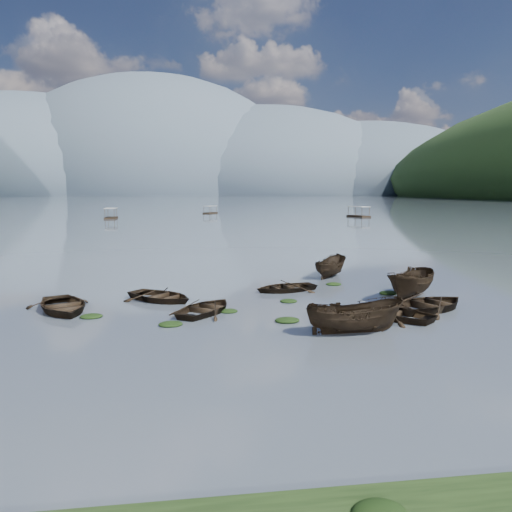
{
  "coord_description": "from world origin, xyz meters",
  "views": [
    {
      "loc": [
        -4.51,
        -20.25,
        6.24
      ],
      "look_at": [
        0.0,
        12.0,
        2.0
      ],
      "focal_mm": 35.0,
      "sensor_mm": 36.0,
      "label": 1
    }
  ],
  "objects": [
    {
      "name": "weed_clump_1",
      "position": [
        -2.43,
        5.02,
        0.0
      ],
      "size": [
        0.99,
        0.79,
        0.22
      ],
      "primitive_type": "ellipsoid",
      "color": "black",
      "rests_on": "ground"
    },
    {
      "name": "rowboat_5",
      "position": [
        8.65,
        7.22,
        0.0
      ],
      "size": [
        4.9,
        4.77,
        1.92
      ],
      "primitive_type": "imported",
      "rotation": [
        0.0,
        0.0,
        -0.81
      ],
      "color": "black",
      "rests_on": "ground"
    },
    {
      "name": "haze_mtn_d",
      "position": [
        320.0,
        900.0,
        0.0
      ],
      "size": [
        520.0,
        520.0,
        220.0
      ],
      "primitive_type": "ellipsoid",
      "color": "#475666",
      "rests_on": "ground"
    },
    {
      "name": "rowboat_3",
      "position": [
        5.53,
        2.87,
        0.0
      ],
      "size": [
        5.1,
        5.28,
        0.89
      ],
      "primitive_type": "imported",
      "rotation": [
        0.0,
        0.0,
        3.82
      ],
      "color": "black",
      "rests_on": "ground"
    },
    {
      "name": "weed_clump_5",
      "position": [
        -9.28,
        4.85,
        0.0
      ],
      "size": [
        1.12,
        0.9,
        0.24
      ],
      "primitive_type": "ellipsoid",
      "color": "black",
      "rests_on": "ground"
    },
    {
      "name": "weed_clump_3",
      "position": [
        1.17,
        6.95,
        0.0
      ],
      "size": [
        0.98,
        0.83,
        0.22
      ],
      "primitive_type": "ellipsoid",
      "color": "black",
      "rests_on": "ground"
    },
    {
      "name": "weed_clump_6",
      "position": [
        1.27,
        9.91,
        0.0
      ],
      "size": [
        0.84,
        0.7,
        0.17
      ],
      "primitive_type": "ellipsoid",
      "color": "black",
      "rests_on": "ground"
    },
    {
      "name": "weed_clump_4",
      "position": [
        7.68,
        8.26,
        0.0
      ],
      "size": [
        1.18,
        0.94,
        0.24
      ],
      "primitive_type": "ellipsoid",
      "color": "black",
      "rests_on": "ground"
    },
    {
      "name": "weed_clump_0",
      "position": [
        -5.33,
        2.79,
        0.0
      ],
      "size": [
        1.14,
        0.93,
        0.25
      ],
      "primitive_type": "ellipsoid",
      "color": "black",
      "rests_on": "ground"
    },
    {
      "name": "weed_clump_2",
      "position": [
        0.22,
        2.71,
        0.0
      ],
      "size": [
        1.21,
        0.96,
        0.26
      ],
      "primitive_type": "ellipsoid",
      "color": "black",
      "rests_on": "ground"
    },
    {
      "name": "haze_mtn_b",
      "position": [
        -60.0,
        900.0,
        0.0
      ],
      "size": [
        520.0,
        520.0,
        340.0
      ],
      "primitive_type": "ellipsoid",
      "color": "#475666",
      "rests_on": "ground"
    },
    {
      "name": "pontoon_left",
      "position": [
        -21.61,
        97.7,
        0.0
      ],
      "size": [
        2.65,
        6.09,
        2.31
      ],
      "primitive_type": null,
      "rotation": [
        0.0,
        0.0,
        0.02
      ],
      "color": "black",
      "rests_on": "ground"
    },
    {
      "name": "haze_mtn_c",
      "position": [
        140.0,
        900.0,
        0.0
      ],
      "size": [
        520.0,
        520.0,
        260.0
      ],
      "primitive_type": "ellipsoid",
      "color": "#475666",
      "rests_on": "ground"
    },
    {
      "name": "pontoon_right",
      "position": [
        37.1,
        96.81,
        0.0
      ],
      "size": [
        4.39,
        6.93,
        2.47
      ],
      "primitive_type": null,
      "rotation": [
        0.0,
        0.0,
        0.29
      ],
      "color": "black",
      "rests_on": "ground"
    },
    {
      "name": "weed_clump_7",
      "position": [
        5.2,
        11.58,
        0.0
      ],
      "size": [
        1.05,
        0.84,
        0.23
      ],
      "primitive_type": "ellipsoid",
      "color": "black",
      "rests_on": "ground"
    },
    {
      "name": "rowboat_0",
      "position": [
        -11.01,
        6.43,
        0.0
      ],
      "size": [
        4.92,
        5.64,
        0.97
      ],
      "primitive_type": "imported",
      "rotation": [
        0.0,
        0.0,
        0.4
      ],
      "color": "black",
      "rests_on": "ground"
    },
    {
      "name": "haze_mtn_a",
      "position": [
        -260.0,
        900.0,
        0.0
      ],
      "size": [
        520.0,
        520.0,
        280.0
      ],
      "primitive_type": "ellipsoid",
      "color": "#475666",
      "rests_on": "ground"
    },
    {
      "name": "pontoon_centre",
      "position": [
        2.2,
        121.37,
        0.0
      ],
      "size": [
        4.54,
        5.77,
        2.05
      ],
      "primitive_type": null,
      "rotation": [
        0.0,
        0.0,
        -0.5
      ],
      "color": "black",
      "rests_on": "ground"
    },
    {
      "name": "rowboat_6",
      "position": [
        -6.06,
        8.34,
        0.0
      ],
      "size": [
        5.28,
        5.19,
        0.9
      ],
      "primitive_type": "imported",
      "rotation": [
        0.0,
        0.0,
        0.84
      ],
      "color": "black",
      "rests_on": "ground"
    },
    {
      "name": "rowboat_7",
      "position": [
        1.6,
        10.09,
        0.0
      ],
      "size": [
        4.64,
        3.86,
        0.83
      ],
      "primitive_type": "imported",
      "rotation": [
        0.0,
        0.0,
        4.99
      ],
      "color": "black",
      "rests_on": "ground"
    },
    {
      "name": "rowboat_1",
      "position": [
        -3.56,
        5.1,
        0.0
      ],
      "size": [
        4.68,
        4.99,
        0.84
      ],
      "primitive_type": "imported",
      "rotation": [
        0.0,
        0.0,
        2.54
      ],
      "color": "black",
      "rests_on": "ground"
    },
    {
      "name": "rowboat_2",
      "position": [
        2.81,
        0.45,
        0.0
      ],
      "size": [
        4.52,
        1.8,
        1.73
      ],
      "primitive_type": "imported",
      "rotation": [
        0.0,
        0.0,
        1.6
      ],
      "color": "black",
      "rests_on": "ground"
    },
    {
      "name": "rowboat_8",
      "position": [
        5.95,
        14.98,
        0.0
      ],
      "size": [
        3.85,
        4.45,
        1.67
      ],
      "primitive_type": "imported",
      "rotation": [
        0.0,
        0.0,
        2.51
      ],
      "color": "black",
      "rests_on": "ground"
    },
    {
      "name": "rowboat_4",
      "position": [
        8.27,
        4.1,
        0.0
      ],
      "size": [
        5.8,
        5.12,
        0.99
      ],
      "primitive_type": "imported",
      "rotation": [
        0.0,
        0.0,
        2.0
      ],
      "color": "black",
      "rests_on": "ground"
    },
    {
      "name": "ground_plane",
      "position": [
        0.0,
        0.0,
        0.0
      ],
      "size": [
        2400.0,
        2400.0,
        0.0
      ],
      "primitive_type": "plane",
      "color": "#4E5662"
    }
  ]
}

